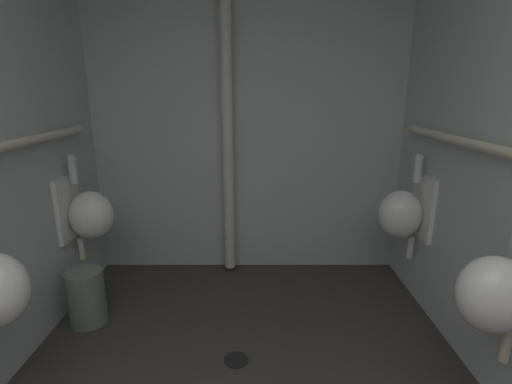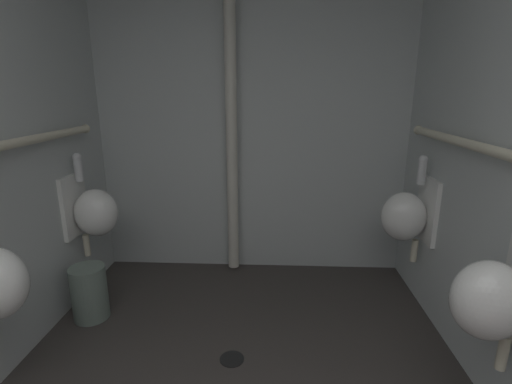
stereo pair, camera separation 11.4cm
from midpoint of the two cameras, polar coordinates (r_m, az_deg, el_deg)
wall_back at (r=3.06m, az=0.50°, el=11.40°), size 2.60×0.06×2.57m
urinal_left_far at (r=2.87m, az=-22.46°, el=-2.70°), size 0.32×0.30×0.76m
urinal_right_mid at (r=1.91m, az=33.97°, el=-13.23°), size 0.32×0.30×0.76m
urinal_right_far at (r=2.79m, az=23.03°, el=-3.24°), size 0.32×0.30×0.76m
standpipe_back_wall at (r=2.96m, az=-2.65°, el=11.26°), size 0.09×0.09×2.52m
floor_drain at (r=2.35m, az=-2.16°, el=-23.99°), size 0.14×0.14×0.01m
waste_bin at (r=2.79m, az=-22.87°, el=-13.92°), size 0.23×0.23×0.37m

